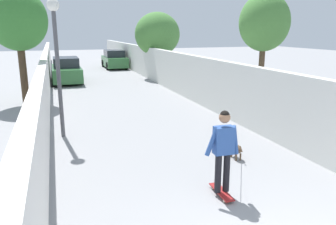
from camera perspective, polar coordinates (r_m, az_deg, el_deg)
The scene contains 12 objects.
ground_plane at distance 17.53m, azimuth -9.37°, elevation 3.32°, with size 80.00×80.00×0.00m, color gray.
wall_left at distance 15.18m, azimuth -20.47°, elevation 4.59°, with size 48.00×0.30×1.89m, color silver.
fence_right at distance 16.33m, azimuth 3.14°, elevation 6.40°, with size 48.00×0.30×2.07m, color silver.
tree_left_near at distance 16.06m, azimuth -24.44°, elevation 14.23°, with size 2.47×2.47×4.96m.
tree_right_mid at distance 23.02m, azimuth -1.86°, elevation 13.31°, with size 3.04×3.04×4.38m.
tree_right_far at distance 12.77m, azimuth 16.24°, elevation 14.50°, with size 1.81×1.81×4.49m.
lamp_post at distance 10.33m, azimuth -18.72°, elevation 11.12°, with size 0.36×0.36×4.07m.
skateboard at distance 6.87m, azimuth 9.19°, elevation -13.35°, with size 0.81×0.24×0.08m.
person_skateboarder at distance 6.48m, azimuth 9.53°, elevation -5.59°, with size 0.24×0.71×1.66m.
dog at distance 8.66m, azimuth 11.56°, elevation -6.04°, with size 1.94×1.39×1.06m.
car_near at distance 21.92m, azimuth -17.10°, elevation 6.92°, with size 4.39×1.80×1.54m.
car_far at distance 29.14m, azimuth -9.22°, elevation 8.97°, with size 4.06×1.80×1.54m.
Camera 1 is at (-3.00, 2.82, 3.21)m, focal length 35.40 mm.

